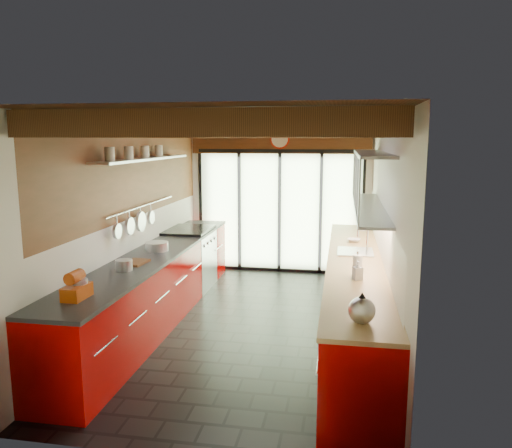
# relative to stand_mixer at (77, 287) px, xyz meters

# --- Properties ---
(ground) EXTENTS (5.50, 5.50, 0.00)m
(ground) POSITION_rel_stand_mixer_xyz_m (1.27, 1.94, -1.03)
(ground) COLOR black
(ground) RESTS_ON ground
(room_shell) EXTENTS (5.50, 5.50, 5.50)m
(room_shell) POSITION_rel_stand_mixer_xyz_m (1.27, 1.94, 0.63)
(room_shell) COLOR silver
(room_shell) RESTS_ON ground
(ceiling_beams) EXTENTS (3.14, 5.06, 4.90)m
(ceiling_beams) POSITION_rel_stand_mixer_xyz_m (1.27, 2.32, 1.44)
(ceiling_beams) COLOR #593316
(ceiling_beams) RESTS_ON ground
(glass_door) EXTENTS (2.95, 0.10, 2.90)m
(glass_door) POSITION_rel_stand_mixer_xyz_m (1.27, 4.64, 0.63)
(glass_door) COLOR #C6EAAD
(glass_door) RESTS_ON ground
(left_counter) EXTENTS (0.68, 5.00, 0.92)m
(left_counter) POSITION_rel_stand_mixer_xyz_m (-0.01, 1.94, -0.56)
(left_counter) COLOR #A80200
(left_counter) RESTS_ON ground
(range_stove) EXTENTS (0.66, 0.90, 0.97)m
(range_stove) POSITION_rel_stand_mixer_xyz_m (-0.01, 3.39, -0.56)
(range_stove) COLOR silver
(range_stove) RESTS_ON ground
(right_counter) EXTENTS (0.68, 5.00, 0.92)m
(right_counter) POSITION_rel_stand_mixer_xyz_m (2.54, 1.95, -0.56)
(right_counter) COLOR #A80200
(right_counter) RESTS_ON ground
(sink_assembly) EXTENTS (0.45, 0.52, 0.43)m
(sink_assembly) POSITION_rel_stand_mixer_xyz_m (2.56, 2.34, -0.07)
(sink_assembly) COLOR silver
(sink_assembly) RESTS_ON right_counter
(upper_cabinets_right) EXTENTS (0.34, 3.00, 3.00)m
(upper_cabinets_right) POSITION_rel_stand_mixer_xyz_m (2.70, 2.24, 0.82)
(upper_cabinets_right) COLOR silver
(upper_cabinets_right) RESTS_ON ground
(left_wall_fixtures) EXTENTS (0.28, 2.60, 0.96)m
(left_wall_fixtures) POSITION_rel_stand_mixer_xyz_m (-0.20, 2.09, 0.86)
(left_wall_fixtures) COLOR silver
(left_wall_fixtures) RESTS_ON ground
(stand_mixer) EXTENTS (0.17, 0.30, 0.27)m
(stand_mixer) POSITION_rel_stand_mixer_xyz_m (0.00, 0.00, 0.00)
(stand_mixer) COLOR #B8440E
(stand_mixer) RESTS_ON left_counter
(pot_large) EXTENTS (0.22, 0.22, 0.12)m
(pot_large) POSITION_rel_stand_mixer_xyz_m (-0.00, 0.99, -0.05)
(pot_large) COLOR silver
(pot_large) RESTS_ON left_counter
(pot_small) EXTENTS (0.34, 0.34, 0.11)m
(pot_small) POSITION_rel_stand_mixer_xyz_m (-0.00, 1.99, -0.05)
(pot_small) COLOR silver
(pot_small) RESTS_ON left_counter
(cutting_board) EXTENTS (0.26, 0.34, 0.03)m
(cutting_board) POSITION_rel_stand_mixer_xyz_m (-0.00, 1.30, -0.09)
(cutting_board) COLOR brown
(cutting_board) RESTS_ON left_counter
(kettle) EXTENTS (0.27, 0.29, 0.26)m
(kettle) POSITION_rel_stand_mixer_xyz_m (2.54, -0.17, 0.01)
(kettle) COLOR silver
(kettle) RESTS_ON right_counter
(paper_towel) EXTENTS (0.11, 0.11, 0.28)m
(paper_towel) POSITION_rel_stand_mixer_xyz_m (2.54, 1.17, 0.01)
(paper_towel) COLOR white
(paper_towel) RESTS_ON right_counter
(soap_bottle) EXTENTS (0.12, 0.12, 0.20)m
(soap_bottle) POSITION_rel_stand_mixer_xyz_m (2.54, 1.06, -0.01)
(soap_bottle) COLOR silver
(soap_bottle) RESTS_ON right_counter
(bowl) EXTENTS (0.20, 0.20, 0.05)m
(bowl) POSITION_rel_stand_mixer_xyz_m (2.54, 3.00, -0.08)
(bowl) COLOR silver
(bowl) RESTS_ON right_counter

